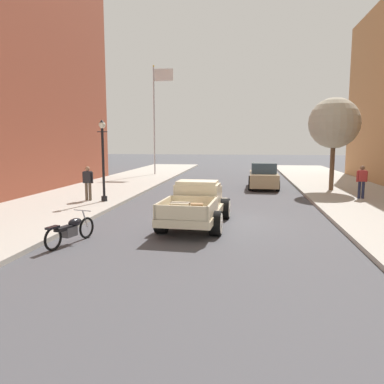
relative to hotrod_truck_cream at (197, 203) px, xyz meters
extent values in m
plane|color=#47474C|center=(0.45, 0.44, -0.75)|extent=(140.00, 140.00, 0.00)
cube|color=#ADA89E|center=(-6.80, 0.44, -0.68)|extent=(5.50, 64.00, 0.15)
cube|color=beige|center=(-0.01, -0.24, -0.21)|extent=(2.02, 4.99, 0.24)
cube|color=beige|center=(0.01, 0.11, 0.31)|extent=(1.62, 1.18, 0.80)
cube|color=beige|center=(0.01, 0.06, 0.77)|extent=(1.48, 1.01, 0.12)
cube|color=#3D4C5B|center=(0.04, 0.68, 0.47)|extent=(1.33, 0.11, 0.44)
cube|color=beige|center=(0.08, 1.40, 0.17)|extent=(1.40, 1.57, 0.52)
cube|color=silver|center=(0.12, 2.20, 0.15)|extent=(0.68, 0.14, 0.47)
cube|color=beige|center=(-0.08, -1.64, -0.07)|extent=(1.80, 2.19, 0.04)
cube|color=beige|center=(-0.89, -1.60, 0.15)|extent=(0.19, 2.10, 0.44)
cube|color=beige|center=(0.72, -1.68, 0.15)|extent=(0.19, 2.10, 0.44)
cube|color=beige|center=(-0.14, -2.65, 0.15)|extent=(1.62, 0.17, 0.44)
cube|color=beige|center=(-0.03, -0.63, 0.15)|extent=(1.62, 0.17, 0.44)
cylinder|color=black|center=(-0.84, 1.15, -0.35)|extent=(0.40, 0.82, 0.80)
cylinder|color=silver|center=(-1.02, 1.16, -0.35)|extent=(0.05, 0.66, 0.66)
cylinder|color=silver|center=(-1.03, 1.16, -0.35)|extent=(0.03, 0.24, 0.24)
cylinder|color=black|center=(0.96, 1.05, -0.35)|extent=(0.40, 0.82, 0.80)
cylinder|color=silver|center=(1.14, 1.04, -0.35)|extent=(0.05, 0.66, 0.66)
cylinder|color=silver|center=(1.15, 1.04, -0.35)|extent=(0.03, 0.24, 0.24)
cylinder|color=black|center=(-0.98, -1.54, -0.35)|extent=(0.40, 0.82, 0.80)
cylinder|color=silver|center=(-1.16, -1.53, -0.35)|extent=(0.05, 0.66, 0.66)
cylinder|color=silver|center=(-1.17, -1.53, -0.35)|extent=(0.03, 0.24, 0.24)
cylinder|color=black|center=(0.81, -1.64, -0.35)|extent=(0.40, 0.82, 0.80)
cylinder|color=silver|center=(1.00, -1.65, -0.35)|extent=(0.05, 0.66, 0.66)
cylinder|color=silver|center=(1.01, -1.65, -0.35)|extent=(0.03, 0.24, 0.24)
cube|color=gray|center=(-0.28, -1.98, 0.15)|extent=(0.62, 0.47, 0.40)
cube|color=#3D2D1E|center=(-0.28, -1.98, 0.15)|extent=(0.62, 0.08, 0.42)
cube|color=olive|center=(0.15, -1.35, 0.09)|extent=(0.46, 0.35, 0.28)
torus|color=black|center=(-3.14, -2.55, -0.42)|extent=(0.23, 0.67, 0.67)
torus|color=black|center=(-3.50, -3.96, -0.42)|extent=(0.23, 0.67, 0.67)
cube|color=#4C4C51|center=(-3.33, -3.31, -0.37)|extent=(0.34, 0.49, 0.28)
ellipsoid|color=black|center=(-3.27, -3.06, -0.14)|extent=(0.38, 0.57, 0.24)
cube|color=black|center=(-3.39, -3.55, -0.22)|extent=(0.35, 0.60, 0.10)
cylinder|color=silver|center=(-3.15, -2.61, -0.12)|extent=(0.11, 0.26, 0.58)
cylinder|color=silver|center=(-3.18, -2.73, 0.16)|extent=(0.61, 0.19, 0.04)
cube|color=black|center=(-3.50, -3.96, -0.10)|extent=(0.27, 0.43, 0.06)
cube|color=tan|center=(2.86, 11.00, -0.14)|extent=(1.76, 4.32, 0.80)
cube|color=#384C5B|center=(2.86, 10.85, 0.58)|extent=(1.54, 2.01, 0.64)
cylinder|color=black|center=(2.05, 12.30, -0.42)|extent=(0.23, 0.66, 0.66)
cylinder|color=black|center=(3.70, 12.29, -0.42)|extent=(0.23, 0.66, 0.66)
cylinder|color=black|center=(2.02, 9.72, -0.42)|extent=(0.23, 0.66, 0.66)
cylinder|color=black|center=(3.67, 9.71, -0.42)|extent=(0.23, 0.66, 0.66)
cylinder|color=brown|center=(-5.89, 3.76, -0.17)|extent=(0.14, 0.14, 0.86)
cylinder|color=brown|center=(-5.71, 3.76, -0.17)|extent=(0.14, 0.14, 0.86)
cube|color=#232328|center=(-5.80, 3.76, 0.54)|extent=(0.36, 0.22, 0.56)
cylinder|color=#232328|center=(-6.02, 3.76, 0.51)|extent=(0.09, 0.09, 0.54)
cylinder|color=#232328|center=(-5.58, 3.76, 0.51)|extent=(0.09, 0.09, 0.54)
sphere|color=#9E7051|center=(-5.80, 3.76, 0.94)|extent=(0.22, 0.22, 0.22)
cylinder|color=#232847|center=(7.38, 6.25, -0.17)|extent=(0.14, 0.14, 0.86)
cylinder|color=#232847|center=(7.56, 6.25, -0.17)|extent=(0.14, 0.14, 0.86)
cube|color=#B23333|center=(7.47, 6.25, 0.54)|extent=(0.36, 0.22, 0.56)
cylinder|color=#B23333|center=(7.25, 6.25, 0.51)|extent=(0.09, 0.09, 0.54)
cylinder|color=#B23333|center=(7.69, 6.25, 0.51)|extent=(0.09, 0.09, 0.54)
sphere|color=brown|center=(7.47, 6.25, 0.94)|extent=(0.22, 0.22, 0.22)
cylinder|color=black|center=(-4.96, 3.66, -0.48)|extent=(0.28, 0.28, 0.24)
cylinder|color=black|center=(-4.96, 3.66, 1.24)|extent=(0.12, 0.12, 3.20)
cylinder|color=black|center=(-4.96, 3.66, 2.69)|extent=(0.50, 0.04, 0.04)
sphere|color=silver|center=(-4.96, 3.66, 3.00)|extent=(0.32, 0.32, 0.32)
cone|color=black|center=(-4.96, 3.66, 3.18)|extent=(0.24, 0.24, 0.14)
cylinder|color=#B2B2B7|center=(-6.09, 18.50, 3.90)|extent=(0.12, 0.12, 9.00)
sphere|color=gold|center=(-6.09, 18.50, 8.48)|extent=(0.16, 0.16, 0.16)
cube|color=silver|center=(-5.23, 18.50, 7.75)|extent=(1.60, 0.03, 1.00)
cylinder|color=brown|center=(6.73, 9.55, 0.79)|extent=(0.26, 0.26, 2.80)
sphere|color=#ADA893|center=(6.73, 9.55, 3.28)|extent=(2.91, 2.91, 2.91)
camera|label=1|loc=(1.74, -13.46, 2.26)|focal=35.35mm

